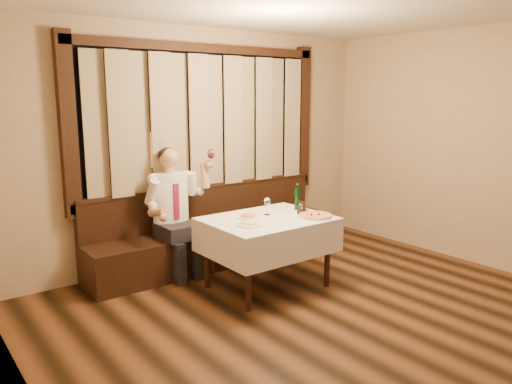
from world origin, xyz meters
TOP-DOWN VIEW (x-y plane):
  - room at (-0.00, 0.97)m, footprint 5.01×6.01m
  - banquette at (0.00, 2.72)m, footprint 3.20×0.61m
  - dining_table at (0.00, 1.70)m, footprint 1.27×0.97m
  - pizza at (0.42, 1.42)m, footprint 0.37×0.37m
  - pasta_red at (-0.16, 1.82)m, footprint 0.24×0.24m
  - pasta_cream at (-0.33, 1.57)m, footprint 0.25×0.25m
  - green_bottle at (0.50, 1.80)m, footprint 0.06×0.06m
  - table_wine_glass at (0.08, 1.81)m, footprint 0.07×0.07m
  - cruet_caddy at (0.42, 1.62)m, footprint 0.14×0.10m
  - seated_man at (-0.59, 2.63)m, footprint 0.80×0.60m

SIDE VIEW (x-z plane):
  - banquette at x=0.00m, z-range -0.16..0.78m
  - dining_table at x=0.00m, z-range 0.27..1.03m
  - pizza at x=0.42m, z-range 0.75..0.79m
  - pasta_red at x=-0.16m, z-range 0.75..0.83m
  - pasta_cream at x=-0.33m, z-range 0.75..0.83m
  - cruet_caddy at x=0.42m, z-range 0.74..0.87m
  - seated_man at x=-0.59m, z-range 0.11..1.56m
  - green_bottle at x=0.50m, z-range 0.73..1.03m
  - table_wine_glass at x=0.08m, z-range 0.80..0.99m
  - room at x=0.00m, z-range 0.09..2.91m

